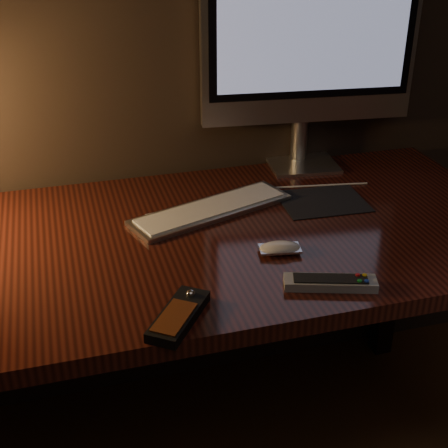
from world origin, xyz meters
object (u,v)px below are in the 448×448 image
object	(u,v)px
keyboard	(211,209)
mouse	(280,249)
desk	(188,267)
tv_remote	(330,282)
monitor	(311,37)
media_remote	(179,315)

from	to	relation	value
keyboard	mouse	distance (m)	0.25
desk	tv_remote	world-z (taller)	tv_remote
mouse	tv_remote	bearing A→B (deg)	-62.90
desk	monitor	world-z (taller)	monitor
desk	tv_remote	distance (m)	0.44
desk	tv_remote	size ratio (longest dim) A/B	8.38
desk	keyboard	world-z (taller)	keyboard
media_remote	mouse	bearing A→B (deg)	-19.45
desk	keyboard	xyz separation A→B (m)	(0.07, 0.04, 0.14)
keyboard	monitor	bearing A→B (deg)	14.45
monitor	mouse	size ratio (longest dim) A/B	6.84
desk	media_remote	bearing A→B (deg)	-105.00
mouse	tv_remote	world-z (taller)	tv_remote
keyboard	tv_remote	world-z (taller)	tv_remote
desk	mouse	bearing A→B (deg)	-50.66
mouse	media_remote	size ratio (longest dim) A/B	0.54
mouse	desk	bearing A→B (deg)	138.90
mouse	tv_remote	size ratio (longest dim) A/B	0.48
desk	media_remote	world-z (taller)	media_remote
media_remote	keyboard	bearing A→B (deg)	13.55
monitor	media_remote	xyz separation A→B (m)	(-0.51, -0.64, -0.36)
tv_remote	desk	bearing A→B (deg)	138.75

